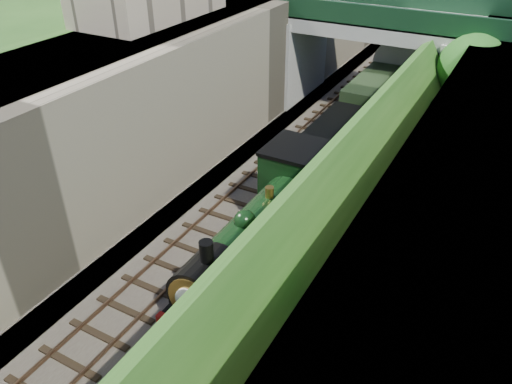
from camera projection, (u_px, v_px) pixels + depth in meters
name	position (u px, v px, depth m)	size (l,w,h in m)	color
ground	(132.00, 380.00, 15.38)	(160.00, 160.00, 0.00)	#1E4714
trackbed	(352.00, 132.00, 30.15)	(10.00, 90.00, 0.20)	#473F38
retaining_wall	(272.00, 63.00, 30.59)	(1.00, 90.00, 7.00)	#756B56
street_plateau_left	(224.00, 55.00, 32.02)	(6.00, 90.00, 7.00)	#262628
embankment_slope	(450.00, 101.00, 27.23)	(4.68, 90.00, 6.49)	#1E4714
track_left	(322.00, 124.00, 30.89)	(2.50, 90.00, 0.20)	black
track_right	(372.00, 134.00, 29.59)	(2.50, 90.00, 0.20)	black
road_bridge	(396.00, 52.00, 30.62)	(16.00, 6.40, 7.25)	gray
tree	(474.00, 72.00, 25.78)	(3.60, 3.80, 6.60)	black
locomotive	(267.00, 230.00, 18.77)	(3.10, 10.22, 3.83)	black
tender	(337.00, 156.00, 24.38)	(2.70, 6.00, 3.05)	black
coach_front	(405.00, 73.00, 33.49)	(2.90, 18.00, 3.70)	black
coach_middle	(457.00, 16.00, 47.43)	(2.90, 18.00, 3.70)	black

